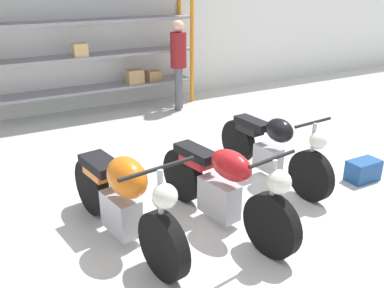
{
  "coord_description": "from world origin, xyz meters",
  "views": [
    {
      "loc": [
        -2.29,
        -3.71,
        2.57
      ],
      "look_at": [
        0.0,
        0.4,
        0.7
      ],
      "focal_mm": 40.0,
      "sensor_mm": 36.0,
      "label": 1
    }
  ],
  "objects": [
    {
      "name": "motorcycle_red",
      "position": [
        -0.02,
        -0.32,
        0.47
      ],
      "size": [
        0.63,
        2.07,
        1.02
      ],
      "rotation": [
        0.0,
        0.0,
        -1.41
      ],
      "color": "black",
      "rests_on": "ground_plane"
    },
    {
      "name": "ground_plane",
      "position": [
        0.0,
        0.0,
        0.0
      ],
      "size": [
        30.0,
        30.0,
        0.0
      ],
      "primitive_type": "plane",
      "color": "silver"
    },
    {
      "name": "person_browsing",
      "position": [
        1.58,
        3.77,
        1.05
      ],
      "size": [
        0.45,
        0.45,
        1.77
      ],
      "rotation": [
        0.0,
        0.0,
        2.49
      ],
      "color": "#595960",
      "rests_on": "ground_plane"
    },
    {
      "name": "motorcycle_orange",
      "position": [
        -1.06,
        -0.1,
        0.49
      ],
      "size": [
        0.74,
        2.09,
        1.08
      ],
      "rotation": [
        0.0,
        0.0,
        -1.42
      ],
      "color": "black",
      "rests_on": "ground_plane"
    },
    {
      "name": "back_wall",
      "position": [
        0.0,
        4.81,
        1.8
      ],
      "size": [
        30.0,
        0.08,
        3.6
      ],
      "color": "white",
      "rests_on": "ground_plane"
    },
    {
      "name": "motorcycle_black",
      "position": [
        1.16,
        0.32,
        0.45
      ],
      "size": [
        0.58,
        2.02,
        1.0
      ],
      "rotation": [
        0.0,
        0.0,
        -1.49
      ],
      "color": "black",
      "rests_on": "ground_plane"
    },
    {
      "name": "toolbox",
      "position": [
        2.22,
        -0.31,
        0.14
      ],
      "size": [
        0.44,
        0.26,
        0.28
      ],
      "color": "#1E4C8C",
      "rests_on": "ground_plane"
    },
    {
      "name": "shelving_rack",
      "position": [
        -0.12,
        4.43,
        1.43
      ],
      "size": [
        4.6,
        0.63,
        2.83
      ],
      "color": "orange",
      "rests_on": "ground_plane"
    }
  ]
}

